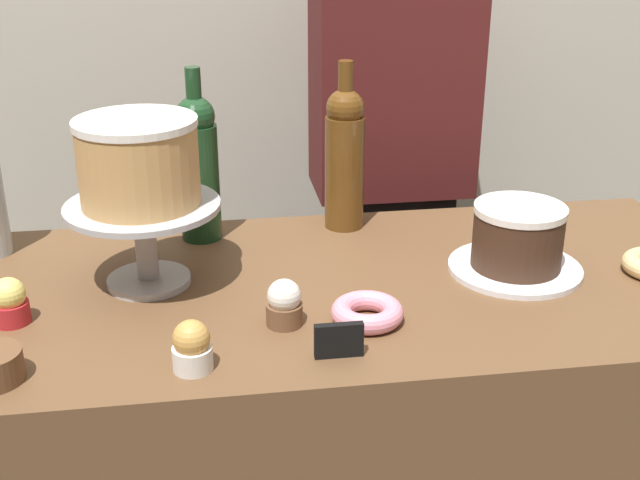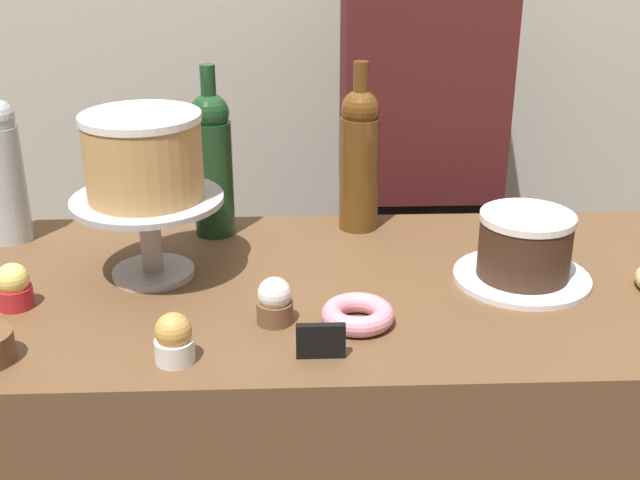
{
  "view_description": "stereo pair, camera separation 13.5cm",
  "coord_description": "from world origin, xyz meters",
  "px_view_note": "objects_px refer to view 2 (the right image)",
  "views": [
    {
      "loc": [
        -0.18,
        -1.22,
        1.5
      ],
      "look_at": [
        0.0,
        0.0,
        0.97
      ],
      "focal_mm": 45.85,
      "sensor_mm": 36.0,
      "label": 1
    },
    {
      "loc": [
        -0.05,
        -1.24,
        1.5
      ],
      "look_at": [
        0.0,
        0.0,
        0.97
      ],
      "focal_mm": 45.85,
      "sensor_mm": 36.0,
      "label": 2
    }
  ],
  "objects_px": {
    "chocolate_round_cake": "(525,245)",
    "donut_pink": "(358,314)",
    "cake_stand_pedestal": "(149,222)",
    "wine_bottle_clear": "(2,167)",
    "white_layer_cake": "(143,156)",
    "wine_bottle_amber": "(359,157)",
    "wine_bottle_green": "(212,161)",
    "cupcake_lemon": "(14,287)",
    "cupcake_vanilla": "(275,302)",
    "cupcake_caramel": "(174,339)",
    "price_sign_chalkboard": "(321,341)",
    "barista_figure": "(417,194)"
  },
  "relations": [
    {
      "from": "chocolate_round_cake",
      "to": "cake_stand_pedestal",
      "type": "bearing_deg",
      "value": 175.93
    },
    {
      "from": "chocolate_round_cake",
      "to": "cupcake_lemon",
      "type": "height_order",
      "value": "chocolate_round_cake"
    },
    {
      "from": "cupcake_vanilla",
      "to": "wine_bottle_green",
      "type": "bearing_deg",
      "value": 108.1
    },
    {
      "from": "chocolate_round_cake",
      "to": "cupcake_caramel",
      "type": "distance_m",
      "value": 0.61
    },
    {
      "from": "white_layer_cake",
      "to": "barista_figure",
      "type": "bearing_deg",
      "value": 44.73
    },
    {
      "from": "cupcake_vanilla",
      "to": "donut_pink",
      "type": "bearing_deg",
      "value": -4.92
    },
    {
      "from": "cake_stand_pedestal",
      "to": "price_sign_chalkboard",
      "type": "bearing_deg",
      "value": -45.24
    },
    {
      "from": "chocolate_round_cake",
      "to": "price_sign_chalkboard",
      "type": "xyz_separation_m",
      "value": [
        -0.35,
        -0.23,
        -0.04
      ]
    },
    {
      "from": "cupcake_vanilla",
      "to": "donut_pink",
      "type": "height_order",
      "value": "cupcake_vanilla"
    },
    {
      "from": "cake_stand_pedestal",
      "to": "wine_bottle_green",
      "type": "bearing_deg",
      "value": 64.04
    },
    {
      "from": "cupcake_lemon",
      "to": "cupcake_vanilla",
      "type": "distance_m",
      "value": 0.42
    },
    {
      "from": "white_layer_cake",
      "to": "wine_bottle_amber",
      "type": "relative_size",
      "value": 0.6
    },
    {
      "from": "donut_pink",
      "to": "wine_bottle_green",
      "type": "bearing_deg",
      "value": 123.24
    },
    {
      "from": "white_layer_cake",
      "to": "cupcake_vanilla",
      "type": "relative_size",
      "value": 2.62
    },
    {
      "from": "wine_bottle_clear",
      "to": "cupcake_caramel",
      "type": "xyz_separation_m",
      "value": [
        0.36,
        -0.45,
        -0.11
      ]
    },
    {
      "from": "cake_stand_pedestal",
      "to": "cupcake_vanilla",
      "type": "xyz_separation_m",
      "value": [
        0.21,
        -0.17,
        -0.06
      ]
    },
    {
      "from": "cupcake_caramel",
      "to": "white_layer_cake",
      "type": "bearing_deg",
      "value": 104.28
    },
    {
      "from": "wine_bottle_amber",
      "to": "barista_figure",
      "type": "bearing_deg",
      "value": 62.69
    },
    {
      "from": "donut_pink",
      "to": "cupcake_lemon",
      "type": "bearing_deg",
      "value": 171.78
    },
    {
      "from": "cupcake_lemon",
      "to": "cupcake_vanilla",
      "type": "height_order",
      "value": "same"
    },
    {
      "from": "wine_bottle_amber",
      "to": "cupcake_caramel",
      "type": "bearing_deg",
      "value": -121.4
    },
    {
      "from": "price_sign_chalkboard",
      "to": "cake_stand_pedestal",
      "type": "bearing_deg",
      "value": 134.76
    },
    {
      "from": "cupcake_lemon",
      "to": "cupcake_caramel",
      "type": "bearing_deg",
      "value": -32.63
    },
    {
      "from": "wine_bottle_amber",
      "to": "cupcake_lemon",
      "type": "bearing_deg",
      "value": -151.25
    },
    {
      "from": "chocolate_round_cake",
      "to": "cupcake_vanilla",
      "type": "distance_m",
      "value": 0.44
    },
    {
      "from": "cupcake_lemon",
      "to": "barista_figure",
      "type": "relative_size",
      "value": 0.05
    },
    {
      "from": "cupcake_vanilla",
      "to": "white_layer_cake",
      "type": "bearing_deg",
      "value": 140.5
    },
    {
      "from": "cupcake_caramel",
      "to": "donut_pink",
      "type": "xyz_separation_m",
      "value": [
        0.27,
        0.1,
        -0.02
      ]
    },
    {
      "from": "cupcake_lemon",
      "to": "price_sign_chalkboard",
      "type": "distance_m",
      "value": 0.51
    },
    {
      "from": "cupcake_vanilla",
      "to": "wine_bottle_clear",
      "type": "bearing_deg",
      "value": 145.5
    },
    {
      "from": "chocolate_round_cake",
      "to": "cupcake_vanilla",
      "type": "bearing_deg",
      "value": -162.83
    },
    {
      "from": "cupcake_caramel",
      "to": "cupcake_vanilla",
      "type": "xyz_separation_m",
      "value": [
        0.14,
        0.11,
        0.0
      ]
    },
    {
      "from": "white_layer_cake",
      "to": "cupcake_caramel",
      "type": "height_order",
      "value": "white_layer_cake"
    },
    {
      "from": "barista_figure",
      "to": "price_sign_chalkboard",
      "type": "bearing_deg",
      "value": -107.88
    },
    {
      "from": "chocolate_round_cake",
      "to": "cupcake_vanilla",
      "type": "relative_size",
      "value": 2.11
    },
    {
      "from": "donut_pink",
      "to": "wine_bottle_clear",
      "type": "bearing_deg",
      "value": 150.48
    },
    {
      "from": "white_layer_cake",
      "to": "wine_bottle_amber",
      "type": "distance_m",
      "value": 0.43
    },
    {
      "from": "cake_stand_pedestal",
      "to": "chocolate_round_cake",
      "type": "height_order",
      "value": "cake_stand_pedestal"
    },
    {
      "from": "cake_stand_pedestal",
      "to": "wine_bottle_clear",
      "type": "distance_m",
      "value": 0.34
    },
    {
      "from": "wine_bottle_green",
      "to": "cupcake_caramel",
      "type": "relative_size",
      "value": 4.38
    },
    {
      "from": "wine_bottle_amber",
      "to": "donut_pink",
      "type": "relative_size",
      "value": 2.91
    },
    {
      "from": "wine_bottle_amber",
      "to": "wine_bottle_green",
      "type": "bearing_deg",
      "value": -176.31
    },
    {
      "from": "white_layer_cake",
      "to": "donut_pink",
      "type": "height_order",
      "value": "white_layer_cake"
    },
    {
      "from": "cake_stand_pedestal",
      "to": "wine_bottle_amber",
      "type": "height_order",
      "value": "wine_bottle_amber"
    },
    {
      "from": "cake_stand_pedestal",
      "to": "cupcake_lemon",
      "type": "distance_m",
      "value": 0.24
    },
    {
      "from": "chocolate_round_cake",
      "to": "donut_pink",
      "type": "bearing_deg",
      "value": -154.34
    },
    {
      "from": "white_layer_cake",
      "to": "cupcake_vanilla",
      "type": "distance_m",
      "value": 0.33
    },
    {
      "from": "price_sign_chalkboard",
      "to": "wine_bottle_clear",
      "type": "bearing_deg",
      "value": 141.59
    },
    {
      "from": "chocolate_round_cake",
      "to": "donut_pink",
      "type": "relative_size",
      "value": 1.4
    },
    {
      "from": "wine_bottle_clear",
      "to": "cupcake_vanilla",
      "type": "xyz_separation_m",
      "value": [
        0.5,
        -0.34,
        -0.11
      ]
    }
  ]
}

